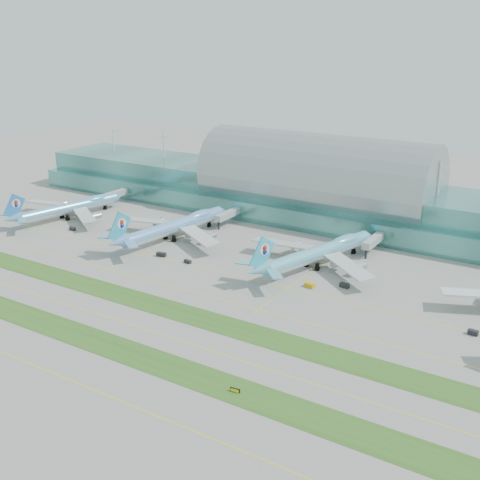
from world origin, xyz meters
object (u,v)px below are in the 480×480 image
Objects in this scene: airliner_b at (176,225)px; airliner_c at (319,252)px; terminal at (317,190)px; taxiway_sign_east at (235,390)px; airliner_a at (71,207)px.

airliner_b is 71.40m from airliner_c.
terminal is 118.31× the size of taxiway_sign_east.
airliner_a is at bearing 144.27° from taxiway_sign_east.
airliner_b reaches higher than airliner_c.
taxiway_sign_east is at bearing -61.16° from airliner_c.
airliner_a is at bearing -147.50° from terminal.
terminal is 4.80× the size of airliner_c.
terminal is 77.07m from airliner_b.
airliner_a is 0.95× the size of airliner_c.
airliner_a is at bearing -160.59° from airliner_c.
terminal is at bearing 133.34° from airliner_c.
terminal is at bearing 43.66° from airliner_a.
airliner_b reaches higher than airliner_a.
airliner_a reaches higher than taxiway_sign_east.
airliner_a is (-106.58, -67.91, -8.50)m from terminal.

